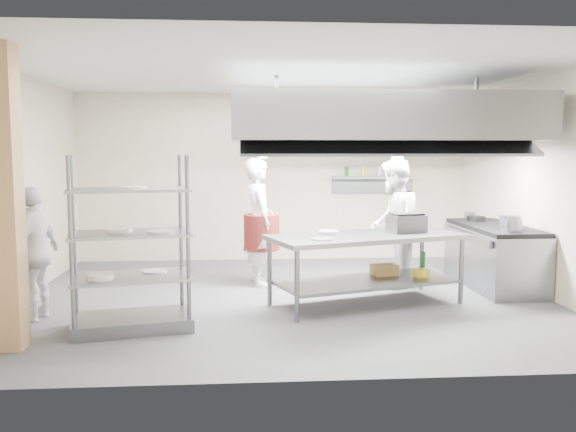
{
  "coord_description": "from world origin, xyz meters",
  "views": [
    {
      "loc": [
        -0.58,
        -8.02,
        1.96
      ],
      "look_at": [
        0.04,
        0.2,
        1.09
      ],
      "focal_mm": 38.0,
      "sensor_mm": 36.0,
      "label": 1
    }
  ],
  "objects": [
    {
      "name": "floor",
      "position": [
        0.0,
        0.0,
        0.0
      ],
      "size": [
        7.0,
        7.0,
        0.0
      ],
      "primitive_type": "plane",
      "color": "#3A3A3C",
      "rests_on": "ground"
    },
    {
      "name": "ceiling",
      "position": [
        0.0,
        0.0,
        3.0
      ],
      "size": [
        7.0,
        7.0,
        0.0
      ],
      "primitive_type": "plane",
      "rotation": [
        3.14,
        0.0,
        0.0
      ],
      "color": "silver",
      "rests_on": "wall_back"
    },
    {
      "name": "wall_back",
      "position": [
        0.0,
        3.0,
        1.5
      ],
      "size": [
        7.0,
        0.0,
        7.0
      ],
      "primitive_type": "plane",
      "rotation": [
        1.57,
        0.0,
        0.0
      ],
      "color": "#C1B699",
      "rests_on": "ground"
    },
    {
      "name": "wall_left",
      "position": [
        -3.5,
        0.0,
        1.5
      ],
      "size": [
        0.0,
        6.0,
        6.0
      ],
      "primitive_type": "plane",
      "rotation": [
        1.57,
        0.0,
        1.57
      ],
      "color": "#C1B699",
      "rests_on": "ground"
    },
    {
      "name": "wall_right",
      "position": [
        3.5,
        0.0,
        1.5
      ],
      "size": [
        0.0,
        6.0,
        6.0
      ],
      "primitive_type": "plane",
      "rotation": [
        1.57,
        0.0,
        -1.57
      ],
      "color": "#C1B699",
      "rests_on": "ground"
    },
    {
      "name": "column",
      "position": [
        -2.9,
        -1.9,
        1.5
      ],
      "size": [
        0.3,
        0.3,
        3.0
      ],
      "primitive_type": "cube",
      "color": "tan",
      "rests_on": "floor"
    },
    {
      "name": "exhaust_hood",
      "position": [
        1.3,
        0.4,
        2.4
      ],
      "size": [
        4.0,
        2.5,
        0.6
      ],
      "primitive_type": "cube",
      "color": "gray",
      "rests_on": "ceiling"
    },
    {
      "name": "hood_strip_a",
      "position": [
        0.4,
        0.4,
        2.08
      ],
      "size": [
        1.6,
        0.12,
        0.04
      ],
      "primitive_type": "cube",
      "color": "white",
      "rests_on": "exhaust_hood"
    },
    {
      "name": "hood_strip_b",
      "position": [
        2.2,
        0.4,
        2.08
      ],
      "size": [
        1.6,
        0.12,
        0.04
      ],
      "primitive_type": "cube",
      "color": "white",
      "rests_on": "exhaust_hood"
    },
    {
      "name": "wall_shelf",
      "position": [
        1.8,
        2.84,
        1.5
      ],
      "size": [
        1.5,
        0.28,
        0.04
      ],
      "primitive_type": "cube",
      "color": "gray",
      "rests_on": "wall_back"
    },
    {
      "name": "island",
      "position": [
        1.0,
        -0.41,
        0.46
      ],
      "size": [
        2.68,
        1.76,
        0.91
      ],
      "primitive_type": null,
      "rotation": [
        0.0,
        0.0,
        0.32
      ],
      "color": "gray",
      "rests_on": "floor"
    },
    {
      "name": "island_worktop",
      "position": [
        1.0,
        -0.41,
        0.88
      ],
      "size": [
        2.68,
        1.76,
        0.06
      ],
      "primitive_type": "cube",
      "rotation": [
        0.0,
        0.0,
        0.32
      ],
      "color": "gray",
      "rests_on": "island"
    },
    {
      "name": "island_undershelf",
      "position": [
        1.0,
        -0.41,
        0.3
      ],
      "size": [
        2.46,
        1.6,
        0.04
      ],
      "primitive_type": "cube",
      "rotation": [
        0.0,
        0.0,
        0.32
      ],
      "color": "slate",
      "rests_on": "island"
    },
    {
      "name": "pass_rack",
      "position": [
        -1.81,
        -1.31,
        0.96
      ],
      "size": [
        1.41,
        1.01,
        1.93
      ],
      "primitive_type": null,
      "rotation": [
        0.0,
        0.0,
        0.22
      ],
      "color": "gray",
      "rests_on": "floor"
    },
    {
      "name": "cooking_range",
      "position": [
        3.08,
        0.5,
        0.42
      ],
      "size": [
        0.8,
        2.0,
        0.84
      ],
      "primitive_type": "cube",
      "color": "gray",
      "rests_on": "floor"
    },
    {
      "name": "range_top",
      "position": [
        3.08,
        0.5,
        0.87
      ],
      "size": [
        0.78,
        1.96,
        0.06
      ],
      "primitive_type": "cube",
      "color": "black",
      "rests_on": "cooking_range"
    },
    {
      "name": "chef_head",
      "position": [
        -0.34,
        0.9,
        0.94
      ],
      "size": [
        0.58,
        0.76,
        1.87
      ],
      "primitive_type": "imported",
      "rotation": [
        0.0,
        0.0,
        1.78
      ],
      "color": "silver",
      "rests_on": "floor"
    },
    {
      "name": "chef_line",
      "position": [
        1.6,
        0.58,
        0.93
      ],
      "size": [
        0.96,
        1.09,
        1.86
      ],
      "primitive_type": "imported",
      "rotation": [
        0.0,
        0.0,
        -1.91
      ],
      "color": "white",
      "rests_on": "floor"
    },
    {
      "name": "chef_plating",
      "position": [
        -3.0,
        -0.8,
        0.78
      ],
      "size": [
        0.58,
        0.98,
        1.57
      ],
      "primitive_type": "imported",
      "rotation": [
        0.0,
        0.0,
        -1.79
      ],
      "color": "silver",
      "rests_on": "floor"
    },
    {
      "name": "griddle",
      "position": [
        1.59,
        -0.13,
        1.02
      ],
      "size": [
        0.51,
        0.43,
        0.22
      ],
      "primitive_type": "cube",
      "rotation": [
        0.0,
        0.0,
        0.22
      ],
      "color": "slate",
      "rests_on": "island_worktop"
    },
    {
      "name": "wicker_basket",
      "position": [
        1.31,
        -0.13,
        0.39
      ],
      "size": [
        0.37,
        0.29,
        0.14
      ],
      "primitive_type": "cube",
      "rotation": [
        0.0,
        0.0,
        0.21
      ],
      "color": "olive",
      "rests_on": "island_undershelf"
    },
    {
      "name": "stockpot",
      "position": [
        3.07,
        -0.03,
        1.0
      ],
      "size": [
        0.29,
        0.29,
        0.2
      ],
      "primitive_type": "cylinder",
      "color": "gray",
      "rests_on": "range_top"
    },
    {
      "name": "plate_stack",
      "position": [
        -1.81,
        -1.31,
        0.62
      ],
      "size": [
        0.28,
        0.28,
        0.05
      ],
      "primitive_type": "cylinder",
      "color": "silver",
      "rests_on": "pass_rack"
    }
  ]
}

